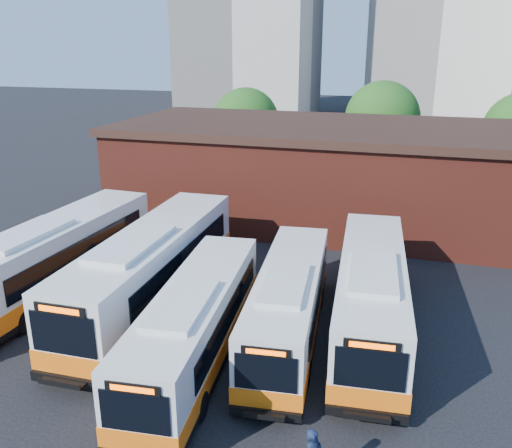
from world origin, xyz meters
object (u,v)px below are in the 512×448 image
(bus_mideast, at_px, (289,306))
(bus_east, at_px, (371,297))
(bus_midwest, at_px, (196,327))
(bus_farwest, at_px, (54,261))
(bus_west, at_px, (152,272))

(bus_mideast, relative_size, bus_east, 0.90)
(bus_mideast, height_order, bus_east, bus_east)
(bus_midwest, xyz_separation_m, bus_mideast, (2.89, 2.73, -0.04))
(bus_east, bearing_deg, bus_farwest, 177.32)
(bus_west, bearing_deg, bus_midwest, -46.14)
(bus_east, bearing_deg, bus_mideast, -160.36)
(bus_west, xyz_separation_m, bus_east, (9.60, 0.58, -0.16))
(bus_midwest, height_order, bus_east, bus_east)
(bus_west, bearing_deg, bus_east, 2.10)
(bus_farwest, height_order, bus_west, bus_west)
(bus_farwest, relative_size, bus_mideast, 1.17)
(bus_farwest, bearing_deg, bus_mideast, -1.76)
(bus_west, height_order, bus_mideast, bus_west)
(bus_farwest, xyz_separation_m, bus_west, (5.13, -0.00, 0.06))
(bus_farwest, relative_size, bus_midwest, 1.14)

